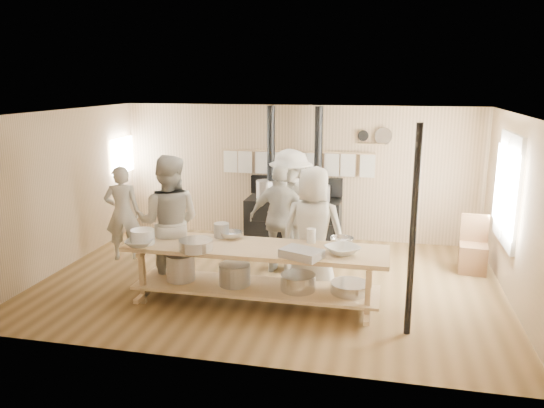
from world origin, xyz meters
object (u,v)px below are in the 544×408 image
(cook_right, at_px, (281,219))
(chair, at_px, (473,256))
(prep_table, at_px, (255,269))
(cook_by_window, at_px, (291,207))
(cook_left, at_px, (169,222))
(stove, at_px, (293,216))
(roasting_pan, at_px, (302,253))
(cook_center, at_px, (313,231))
(cook_far_left, at_px, (122,213))

(cook_right, relative_size, chair, 1.90)
(prep_table, height_order, cook_by_window, cook_by_window)
(cook_by_window, bearing_deg, cook_left, -92.89)
(cook_left, distance_m, cook_by_window, 2.13)
(cook_right, bearing_deg, prep_table, 88.55)
(stove, xyz_separation_m, roasting_pan, (0.70, -3.35, 0.39))
(cook_right, relative_size, cook_by_window, 0.90)
(cook_center, height_order, cook_right, cook_center)
(cook_left, height_order, cook_by_window, cook_left)
(cook_center, xyz_separation_m, chair, (2.44, 1.41, -0.67))
(stove, bearing_deg, chair, -17.63)
(prep_table, bearing_deg, cook_right, 86.21)
(cook_by_window, relative_size, roasting_pan, 3.88)
(cook_by_window, distance_m, roasting_pan, 2.20)
(stove, relative_size, cook_right, 1.47)
(cook_right, xyz_separation_m, chair, (3.07, 0.65, -0.61))
(cook_left, bearing_deg, chair, -168.58)
(prep_table, bearing_deg, cook_by_window, 84.65)
(cook_left, height_order, cook_right, cook_left)
(stove, bearing_deg, cook_by_window, -82.13)
(stove, relative_size, prep_table, 0.72)
(stove, bearing_deg, cook_far_left, -149.34)
(prep_table, distance_m, cook_by_window, 1.87)
(stove, height_order, cook_center, stove)
(cook_right, distance_m, roasting_pan, 1.80)
(cook_center, distance_m, cook_right, 0.99)
(prep_table, bearing_deg, cook_far_left, 152.56)
(stove, relative_size, cook_far_left, 1.58)
(cook_left, bearing_deg, cook_by_window, -145.95)
(stove, distance_m, cook_far_left, 3.17)
(prep_table, relative_size, chair, 3.87)
(stove, relative_size, cook_by_window, 1.33)
(prep_table, relative_size, cook_right, 2.03)
(cook_left, bearing_deg, cook_far_left, -46.81)
(cook_far_left, bearing_deg, cook_right, 157.78)
(cook_center, height_order, cook_by_window, cook_by_window)
(cook_by_window, bearing_deg, cook_right, -55.50)
(cook_far_left, xyz_separation_m, roasting_pan, (3.42, -1.74, 0.08))
(prep_table, relative_size, cook_far_left, 2.18)
(roasting_pan, bearing_deg, cook_by_window, 104.05)
(cook_far_left, xyz_separation_m, chair, (5.87, 0.61, -0.55))
(chair, bearing_deg, stove, 168.70)
(chair, bearing_deg, prep_table, -141.17)
(cook_center, xyz_separation_m, cook_by_window, (-0.55, 1.20, 0.04))
(prep_table, xyz_separation_m, cook_left, (-1.40, 0.37, 0.49))
(cook_center, bearing_deg, prep_table, 44.01)
(cook_far_left, height_order, cook_right, cook_right)
(cook_far_left, bearing_deg, cook_center, 145.48)
(stove, height_order, chair, stove)
(prep_table, distance_m, chair, 3.76)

